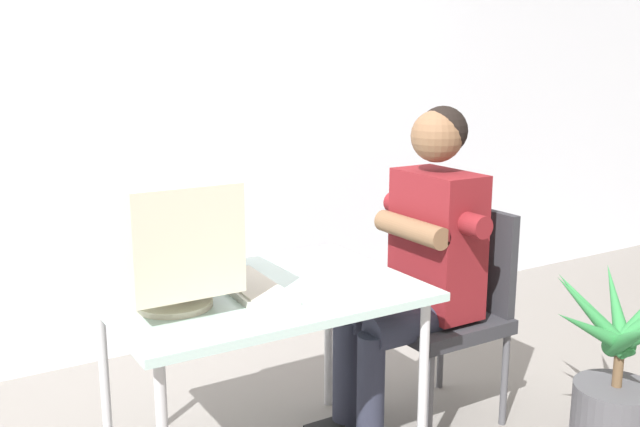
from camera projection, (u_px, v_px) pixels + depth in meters
wall_back at (189, 66)px, 3.76m from camera, size 8.00×0.10×3.00m
desk at (261, 304)px, 2.62m from camera, size 1.11×0.78×0.73m
crt_monitor at (172, 235)px, 2.37m from camera, size 0.38×0.37×0.43m
keyboard at (252, 287)px, 2.58m from camera, size 0.20×0.46×0.03m
office_chair at (451, 302)px, 3.10m from camera, size 0.47×0.47×0.92m
person_seated at (419, 256)px, 2.96m from camera, size 0.68×0.58×1.36m
potted_plant at (617, 373)px, 2.92m from camera, size 0.63×0.64×0.73m
desk_mug at (234, 257)px, 2.84m from camera, size 0.08×0.09×0.10m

